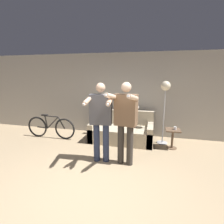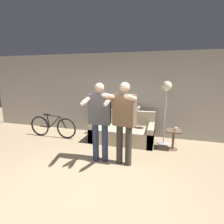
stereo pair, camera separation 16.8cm
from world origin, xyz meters
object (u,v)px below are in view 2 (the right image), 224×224
object	(u,v)px
person_left	(100,117)
bicycle	(53,127)
cup	(176,129)
cat	(134,109)
floor_lamp	(166,94)
couch	(123,132)
person_right	(124,118)
side_table	(173,136)

from	to	relation	value
person_left	bicycle	distance (m)	2.32
person_left	cup	size ratio (longest dim) A/B	22.34
cup	bicycle	world-z (taller)	bicycle
cup	bicycle	distance (m)	3.63
cat	floor_lamp	bearing A→B (deg)	-16.55
person_left	cat	size ratio (longest dim) A/B	3.91
couch	bicycle	xyz separation A→B (m)	(-2.17, -0.31, 0.07)
floor_lamp	person_left	bearing A→B (deg)	-134.11
person_right	cup	size ratio (longest dim) A/B	22.63
person_right	cup	xyz separation A→B (m)	(1.14, 1.12, -0.49)
couch	person_right	size ratio (longest dim) A/B	1.01
floor_lamp	bicycle	bearing A→B (deg)	-173.41
side_table	couch	bearing A→B (deg)	170.75
couch	person_right	xyz separation A→B (m)	(0.32, -1.36, 0.78)
bicycle	floor_lamp	bearing A→B (deg)	6.59
person_left	side_table	xyz separation A→B (m)	(1.63, 1.13, -0.67)
person_right	side_table	bearing A→B (deg)	56.09
person_left	person_right	size ratio (longest dim) A/B	0.99
side_table	bicycle	xyz separation A→B (m)	(-3.58, -0.08, -0.02)
floor_lamp	bicycle	distance (m)	3.54
floor_lamp	cup	xyz separation A→B (m)	(0.29, -0.31, -0.87)
side_table	person_right	bearing A→B (deg)	-134.10
cat	bicycle	world-z (taller)	cat
floor_lamp	cup	distance (m)	0.97
bicycle	person_right	bearing A→B (deg)	-22.86
side_table	cup	world-z (taller)	cup
cat	floor_lamp	world-z (taller)	floor_lamp
person_right	cup	world-z (taller)	person_right
side_table	bicycle	bearing A→B (deg)	-178.78
couch	bicycle	distance (m)	2.19
person_right	side_table	distance (m)	1.71
cat	floor_lamp	distance (m)	1.06
person_left	side_table	distance (m)	2.09
person_left	cat	xyz separation A→B (m)	(0.50, 1.70, -0.10)
bicycle	couch	bearing A→B (deg)	8.02
person_left	cat	bearing A→B (deg)	66.44
cat	floor_lamp	size ratio (longest dim) A/B	0.26
side_table	cup	bearing A→B (deg)	-4.49
floor_lamp	side_table	distance (m)	1.14
person_right	side_table	xyz separation A→B (m)	(1.09, 1.13, -0.68)
couch	person_left	bearing A→B (deg)	-99.26
cat	floor_lamp	xyz separation A→B (m)	(0.89, -0.27, 0.51)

